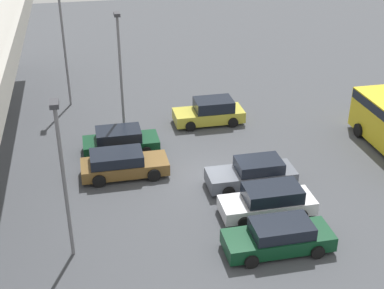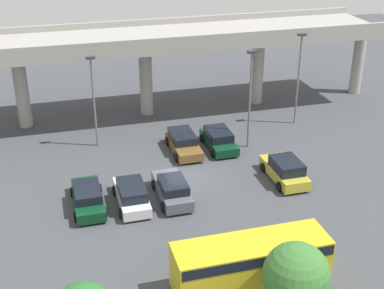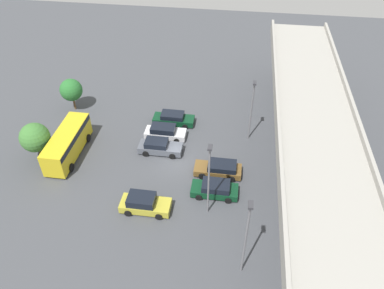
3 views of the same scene
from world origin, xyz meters
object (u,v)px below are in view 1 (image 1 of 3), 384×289
parked_car_4 (120,141)px  lamp_post_mid_lot (64,42)px  parked_car_0 (279,237)px  lamp_post_by_overpass (120,66)px  parked_car_3 (122,164)px  lamp_post_near_aisle (63,169)px  parked_car_2 (253,174)px  parked_car_5 (210,112)px  parked_car_1 (269,201)px

parked_car_4 → lamp_post_mid_lot: size_ratio=0.57×
parked_car_0 → lamp_post_by_overpass: lamp_post_by_overpass is taller
parked_car_3 → parked_car_0: bearing=-52.2°
parked_car_3 → lamp_post_near_aisle: 7.84m
parked_car_4 → lamp_post_near_aisle: (-9.20, 2.96, 3.63)m
parked_car_4 → parked_car_2: bearing=-39.3°
lamp_post_near_aisle → lamp_post_by_overpass: lamp_post_by_overpass is taller
parked_car_0 → lamp_post_by_overpass: bearing=-66.9°
parked_car_2 → lamp_post_mid_lot: (13.30, 9.45, 3.93)m
parked_car_5 → lamp_post_near_aisle: bearing=52.6°
parked_car_1 → parked_car_3: size_ratio=0.97×
lamp_post_by_overpass → parked_car_2: bearing=-141.4°
parked_car_1 → lamp_post_mid_lot: (15.98, 9.41, 3.93)m
parked_car_1 → lamp_post_near_aisle: lamp_post_near_aisle is taller
parked_car_0 → lamp_post_by_overpass: 14.76m
parked_car_0 → lamp_post_mid_lot: size_ratio=0.61×
parked_car_1 → parked_car_4: size_ratio=1.04×
lamp_post_by_overpass → parked_car_3: bearing=173.3°
parked_car_0 → parked_car_4: parked_car_4 is taller
parked_car_1 → parked_car_0: bearing=79.9°
parked_car_1 → lamp_post_by_overpass: size_ratio=0.60×
parked_car_0 → lamp_post_mid_lot: bearing=-64.6°
parked_car_1 → lamp_post_mid_lot: 18.96m
lamp_post_mid_lot → lamp_post_by_overpass: lamp_post_mid_lot is taller
parked_car_3 → parked_car_1: bearing=-37.9°
parked_car_0 → lamp_post_near_aisle: size_ratio=0.67×
parked_car_2 → lamp_post_by_overpass: size_ratio=0.60×
parked_car_0 → parked_car_3: bearing=-52.2°
parked_car_2 → parked_car_4: 8.49m
parked_car_3 → lamp_post_mid_lot: 11.79m
lamp_post_near_aisle → lamp_post_by_overpass: 11.98m
parked_car_4 → parked_car_5: parked_car_5 is taller
lamp_post_by_overpass → parked_car_5: bearing=-84.6°
parked_car_1 → parked_car_2: (2.68, -0.04, -0.00)m
parked_car_2 → parked_car_4: (5.37, 6.57, -0.02)m
parked_car_0 → parked_car_2: size_ratio=1.03×
parked_car_5 → lamp_post_by_overpass: (-0.55, 5.78, 3.82)m
parked_car_0 → parked_car_4: bearing=-60.8°
parked_car_2 → parked_car_4: parked_car_2 is taller
parked_car_2 → lamp_post_near_aisle: (-3.83, 9.53, 3.62)m
parked_car_0 → lamp_post_mid_lot: (18.74, 8.91, 3.97)m
parked_car_2 → parked_car_5: (8.20, 0.34, 0.06)m
parked_car_3 → parked_car_5: (5.67, -6.38, 0.06)m
parked_car_0 → lamp_post_near_aisle: bearing=-10.1°
parked_car_3 → lamp_post_mid_lot: (10.77, 2.73, 3.93)m
parked_car_0 → parked_car_5: 13.64m
parked_car_3 → lamp_post_near_aisle: bearing=-113.8°
parked_car_0 → lamp_post_mid_lot: lamp_post_mid_lot is taller
parked_car_3 → parked_car_4: size_ratio=1.06×
parked_car_1 → parked_car_2: parked_car_2 is taller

